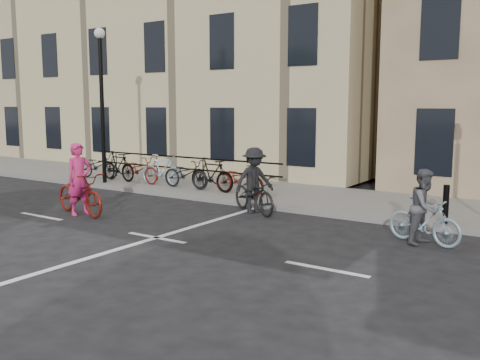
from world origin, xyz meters
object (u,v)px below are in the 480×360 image
Objects in this scene: lamp_post at (101,86)px; cyclist_grey at (424,214)px; cyclist_pink at (80,190)px; cyclist_dark at (254,187)px.

cyclist_grey is (11.43, -1.69, -2.85)m from lamp_post.
cyclist_pink is 1.07× the size of cyclist_dark.
cyclist_pink is at bearing -49.38° from lamp_post.
lamp_post is at bearing 50.67° from cyclist_pink.
cyclist_grey is at bearing -72.07° from cyclist_dark.
cyclist_grey is 0.82× the size of cyclist_dark.
cyclist_dark is (6.79, -0.92, -2.80)m from lamp_post.
cyclist_pink reaches higher than cyclist_grey.
lamp_post reaches higher than cyclist_grey.
cyclist_dark is at bearing -7.70° from lamp_post.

